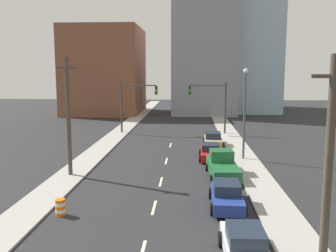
# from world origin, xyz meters

# --- Properties ---
(sidewalk_left) EXTENTS (2.50, 92.57, 0.13)m
(sidewalk_left) POSITION_xyz_m (-7.20, 46.28, 0.07)
(sidewalk_left) COLOR #9E9B93
(sidewalk_left) RESTS_ON ground
(sidewalk_right) EXTENTS (2.50, 92.57, 0.13)m
(sidewalk_right) POSITION_xyz_m (7.20, 46.28, 0.07)
(sidewalk_right) COLOR #9E9B93
(sidewalk_right) RESTS_ON ground
(lane_stripe_at_7m) EXTENTS (0.16, 2.40, 0.01)m
(lane_stripe_at_7m) POSITION_xyz_m (0.00, 7.39, 0.00)
(lane_stripe_at_7m) COLOR beige
(lane_stripe_at_7m) RESTS_ON ground
(lane_stripe_at_13m) EXTENTS (0.16, 2.40, 0.01)m
(lane_stripe_at_13m) POSITION_xyz_m (0.00, 13.03, 0.00)
(lane_stripe_at_13m) COLOR beige
(lane_stripe_at_13m) RESTS_ON ground
(lane_stripe_at_18m) EXTENTS (0.16, 2.40, 0.01)m
(lane_stripe_at_18m) POSITION_xyz_m (0.00, 18.33, 0.00)
(lane_stripe_at_18m) COLOR beige
(lane_stripe_at_18m) RESTS_ON ground
(lane_stripe_at_25m) EXTENTS (0.16, 2.40, 0.01)m
(lane_stripe_at_25m) POSITION_xyz_m (0.00, 24.83, 0.00)
(lane_stripe_at_25m) COLOR beige
(lane_stripe_at_25m) RESTS_ON ground
(lane_stripe_at_32m) EXTENTS (0.16, 2.40, 0.01)m
(lane_stripe_at_32m) POSITION_xyz_m (0.00, 32.20, 0.00)
(lane_stripe_at_32m) COLOR beige
(lane_stripe_at_32m) RESTS_ON ground
(building_brick_left) EXTENTS (14.00, 16.00, 16.41)m
(building_brick_left) POSITION_xyz_m (-14.38, 64.32, 8.20)
(building_brick_left) COLOR brown
(building_brick_left) RESTS_ON ground
(building_office_center) EXTENTS (12.00, 20.00, 26.85)m
(building_office_center) POSITION_xyz_m (4.72, 68.32, 13.43)
(building_office_center) COLOR gray
(building_office_center) RESTS_ON ground
(building_glass_right) EXTENTS (13.00, 20.00, 37.71)m
(building_glass_right) POSITION_xyz_m (13.06, 72.32, 18.85)
(building_glass_right) COLOR #99B7CC
(building_glass_right) RESTS_ON ground
(traffic_signal_left) EXTENTS (4.88, 0.35, 6.70)m
(traffic_signal_left) POSITION_xyz_m (-5.51, 40.03, 4.37)
(traffic_signal_left) COLOR #38383D
(traffic_signal_left) RESTS_ON ground
(traffic_signal_right) EXTENTS (4.88, 0.35, 6.70)m
(traffic_signal_right) POSITION_xyz_m (5.33, 40.03, 4.37)
(traffic_signal_right) COLOR #38383D
(traffic_signal_right) RESTS_ON ground
(utility_pole_right_near) EXTENTS (1.60, 0.32, 8.71)m
(utility_pole_right_near) POSITION_xyz_m (7.27, 5.52, 4.48)
(utility_pole_right_near) COLOR #473D33
(utility_pole_right_near) RESTS_ON ground
(utility_pole_left_mid) EXTENTS (1.60, 0.32, 9.17)m
(utility_pole_left_mid) POSITION_xyz_m (-7.16, 19.46, 4.71)
(utility_pole_left_mid) COLOR #473D33
(utility_pole_left_mid) RESTS_ON ground
(traffic_barrel) EXTENTS (0.56, 0.56, 0.95)m
(traffic_barrel) POSITION_xyz_m (-5.17, 11.50, 0.47)
(traffic_barrel) COLOR orange
(traffic_barrel) RESTS_ON ground
(street_lamp) EXTENTS (0.44, 0.44, 8.36)m
(street_lamp) POSITION_xyz_m (7.07, 25.75, 4.84)
(street_lamp) COLOR #4C4C51
(street_lamp) RESTS_ON ground
(sedan_white) EXTENTS (2.07, 4.55, 1.51)m
(sedan_white) POSITION_xyz_m (4.50, 6.82, 0.69)
(sedan_white) COLOR silver
(sedan_white) RESTS_ON ground
(sedan_blue) EXTENTS (2.12, 4.58, 1.53)m
(sedan_blue) POSITION_xyz_m (4.35, 13.44, 0.70)
(sedan_blue) COLOR navy
(sedan_blue) RESTS_ON ground
(pickup_truck_green) EXTENTS (2.52, 5.59, 1.94)m
(pickup_truck_green) POSITION_xyz_m (4.67, 20.18, 0.78)
(pickup_truck_green) COLOR #1E6033
(pickup_truck_green) RESTS_ON ground
(sedan_red) EXTENTS (2.12, 4.71, 1.45)m
(sedan_red) POSITION_xyz_m (4.01, 25.89, 0.66)
(sedan_red) COLOR red
(sedan_red) RESTS_ON ground
(sedan_tan) EXTENTS (2.20, 4.66, 1.51)m
(sedan_tan) POSITION_xyz_m (4.65, 32.07, 0.68)
(sedan_tan) COLOR tan
(sedan_tan) RESTS_ON ground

